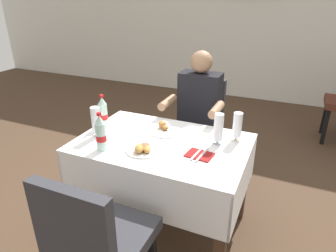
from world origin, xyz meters
TOP-DOWN VIEW (x-y plane):
  - ground_plane at (0.00, 0.00)m, footprint 11.00×11.00m
  - back_wall at (0.00, 3.47)m, footprint 11.00×0.12m
  - main_dining_table at (0.05, -0.05)m, footprint 1.19×0.80m
  - chair_far_diner_seat at (0.05, 0.74)m, footprint 0.44×0.50m
  - chair_near_camera_side at (0.05, -0.84)m, footprint 0.44×0.50m
  - seated_diner_far at (0.08, 0.63)m, footprint 0.50×0.46m
  - plate_near_camera at (-0.01, -0.23)m, footprint 0.24×0.24m
  - plate_far_diner at (-0.01, 0.11)m, footprint 0.24×0.24m
  - beer_glass_left at (-0.42, -0.16)m, footprint 0.07×0.07m
  - beer_glass_middle at (0.52, 0.17)m, footprint 0.07×0.07m
  - beer_glass_right at (0.41, 0.07)m, footprint 0.07×0.07m
  - cola_bottle_primary at (-0.48, -0.00)m, footprint 0.07×0.07m
  - cola_bottle_secondary at (-0.27, -0.32)m, footprint 0.07×0.07m
  - napkin_cutlery_set at (0.35, -0.13)m, footprint 0.18×0.19m

SIDE VIEW (x-z plane):
  - ground_plane at x=0.00m, z-range 0.00..0.00m
  - chair_far_diner_seat at x=0.05m, z-range 0.07..1.04m
  - chair_near_camera_side at x=0.05m, z-range 0.07..1.04m
  - main_dining_table at x=0.05m, z-range 0.20..0.94m
  - seated_diner_far at x=0.08m, z-range 0.08..1.34m
  - napkin_cutlery_set at x=0.35m, z-range 0.74..0.76m
  - plate_far_diner at x=-0.01m, z-range 0.73..0.79m
  - plate_near_camera at x=-0.01m, z-range 0.73..0.79m
  - beer_glass_middle at x=0.52m, z-range 0.75..0.96m
  - beer_glass_left at x=-0.42m, z-range 0.74..0.97m
  - cola_bottle_primary at x=-0.48m, z-range 0.73..0.99m
  - cola_bottle_secondary at x=-0.27m, z-range 0.73..0.99m
  - beer_glass_right at x=0.41m, z-range 0.75..0.97m
  - back_wall at x=0.00m, z-range 0.00..2.74m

